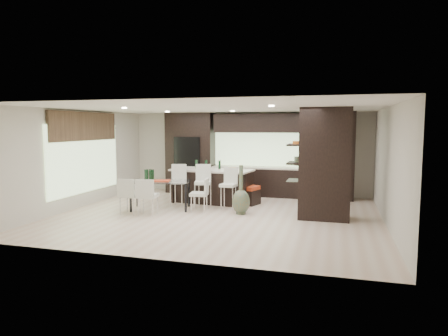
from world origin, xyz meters
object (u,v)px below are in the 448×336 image
(floor_vase, at_px, (241,190))
(kitchen_island, at_px, (212,186))
(stool_left, at_px, (178,190))
(chair_near, at_px, (148,198))
(stool_right, at_px, (228,193))
(dining_table, at_px, (161,195))
(chair_end, at_px, (199,196))
(stool_mid, at_px, (203,190))
(bench, at_px, (236,194))
(chair_far, at_px, (130,197))

(floor_vase, bearing_deg, kitchen_island, 132.35)
(stool_left, relative_size, chair_near, 1.09)
(stool_right, height_order, dining_table, stool_right)
(stool_right, height_order, chair_end, stool_right)
(stool_mid, bearing_deg, chair_near, -142.84)
(kitchen_island, relative_size, stool_left, 2.49)
(stool_right, xyz_separation_m, dining_table, (-1.77, -0.53, -0.06))
(stool_left, bearing_deg, floor_vase, -30.10)
(bench, height_order, dining_table, dining_table)
(kitchen_island, distance_m, stool_right, 1.09)
(stool_right, distance_m, dining_table, 1.85)
(kitchen_island, bearing_deg, bench, 16.96)
(chair_near, bearing_deg, kitchen_island, 56.37)
(stool_left, relative_size, dining_table, 0.59)
(kitchen_island, height_order, chair_end, kitchen_island)
(stool_left, height_order, chair_end, stool_left)
(kitchen_island, xyz_separation_m, stool_mid, (0.00, -0.82, -0.01))
(stool_mid, height_order, chair_end, stool_mid)
(stool_left, relative_size, chair_end, 1.16)
(chair_far, bearing_deg, bench, 43.44)
(stool_mid, distance_m, dining_table, 1.16)
(chair_end, bearing_deg, bench, -31.20)
(chair_near, relative_size, chair_end, 1.07)
(kitchen_island, relative_size, dining_table, 1.47)
(floor_vase, distance_m, chair_end, 1.15)
(dining_table, height_order, chair_far, chair_far)
(stool_mid, xyz_separation_m, chair_near, (-1.04, -1.28, -0.05))
(stool_mid, height_order, bench, stool_mid)
(floor_vase, bearing_deg, bench, 109.10)
(kitchen_island, distance_m, bench, 0.74)
(floor_vase, xyz_separation_m, chair_near, (-2.24, -0.79, -0.20))
(stool_right, bearing_deg, dining_table, -157.11)
(kitchen_island, distance_m, chair_end, 1.34)
(bench, xyz_separation_m, chair_near, (-1.74, -2.23, 0.17))
(kitchen_island, relative_size, stool_mid, 2.45)
(stool_right, bearing_deg, chair_far, -144.04)
(stool_mid, relative_size, chair_end, 1.18)
(bench, distance_m, floor_vase, 1.56)
(bench, relative_size, chair_end, 1.72)
(chair_end, bearing_deg, dining_table, 82.22)
(stool_right, bearing_deg, stool_mid, -172.60)
(stool_left, height_order, bench, stool_left)
(kitchen_island, distance_m, stool_left, 1.10)
(stool_left, relative_size, chair_far, 1.10)
(kitchen_island, height_order, dining_table, kitchen_island)
(kitchen_island, bearing_deg, chair_near, -109.34)
(kitchen_island, relative_size, bench, 1.69)
(stool_mid, height_order, stool_right, stool_mid)
(floor_vase, bearing_deg, stool_right, 132.93)
(stool_mid, bearing_deg, dining_table, -167.54)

